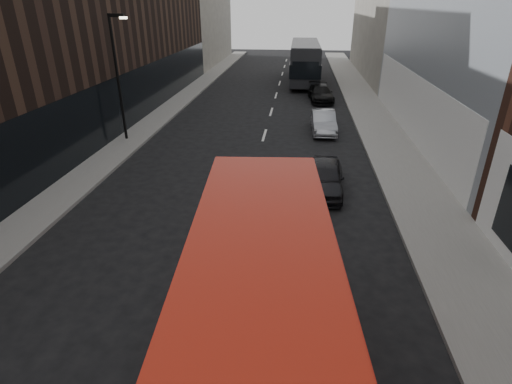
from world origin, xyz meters
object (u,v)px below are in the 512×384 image
(grey_bus, at_px, (305,61))
(car_c, at_px, (321,93))
(car_b, at_px, (323,122))
(street_lamp, at_px, (118,70))
(car_a, at_px, (325,177))

(grey_bus, xyz_separation_m, car_c, (1.40, -8.78, -1.47))
(grey_bus, bearing_deg, car_b, -86.44)
(street_lamp, bearing_deg, grey_bus, 62.85)
(grey_bus, bearing_deg, street_lamp, -117.56)
(car_a, bearing_deg, car_c, 92.03)
(street_lamp, height_order, car_c, street_lamp)
(grey_bus, xyz_separation_m, car_a, (0.90, -26.89, -1.44))
(grey_bus, relative_size, car_c, 2.71)
(grey_bus, relative_size, car_b, 2.98)
(street_lamp, relative_size, car_a, 1.72)
(car_a, relative_size, car_b, 0.98)
(street_lamp, distance_m, car_c, 17.49)
(grey_bus, height_order, car_b, grey_bus)
(street_lamp, bearing_deg, car_b, 14.53)
(car_b, xyz_separation_m, car_c, (0.17, 9.02, -0.02))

